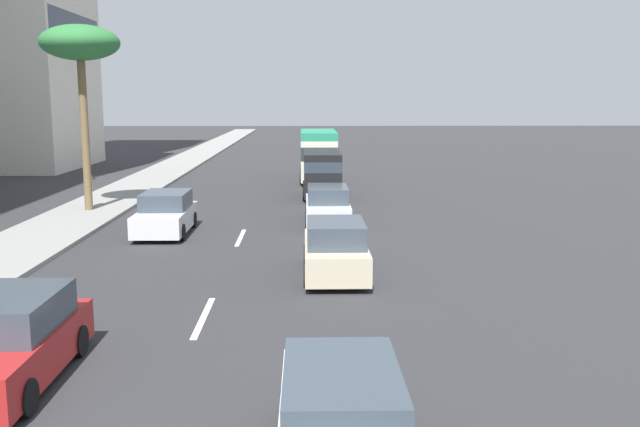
# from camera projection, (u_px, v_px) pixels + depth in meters

# --- Properties ---
(ground_plane) EXTENTS (198.00, 198.00, 0.00)m
(ground_plane) POSITION_uv_depth(u_px,v_px,m) (260.00, 196.00, 37.60)
(ground_plane) COLOR #2D2D30
(sidewalk_right) EXTENTS (162.00, 3.50, 0.15)m
(sidewalk_right) POSITION_uv_depth(u_px,v_px,m) (120.00, 195.00, 37.43)
(sidewalk_right) COLOR gray
(sidewalk_right) RESTS_ON ground_plane
(lane_stripe_mid) EXTENTS (3.20, 0.16, 0.01)m
(lane_stripe_mid) POSITION_uv_depth(u_px,v_px,m) (204.00, 317.00, 16.76)
(lane_stripe_mid) COLOR silver
(lane_stripe_mid) RESTS_ON ground_plane
(lane_stripe_far) EXTENTS (3.20, 0.16, 0.01)m
(lane_stripe_far) POSITION_uv_depth(u_px,v_px,m) (241.00, 238.00, 26.37)
(lane_stripe_far) COLOR silver
(lane_stripe_far) RESTS_ON ground_plane
(van_lead) EXTENTS (5.06, 2.07, 2.46)m
(van_lead) POSITION_uv_depth(u_px,v_px,m) (322.00, 171.00, 37.13)
(van_lead) COLOR black
(van_lead) RESTS_ON ground_plane
(car_second) EXTENTS (4.42, 1.92, 1.63)m
(car_second) POSITION_uv_depth(u_px,v_px,m) (166.00, 214.00, 27.11)
(car_second) COLOR silver
(car_second) RESTS_ON ground_plane
(car_third) EXTENTS (4.41, 1.81, 1.65)m
(car_third) POSITION_uv_depth(u_px,v_px,m) (12.00, 342.00, 12.83)
(car_third) COLOR #A51E1E
(car_third) RESTS_ON ground_plane
(car_fourth) EXTENTS (4.43, 1.90, 1.68)m
(car_fourth) POSITION_uv_depth(u_px,v_px,m) (335.00, 250.00, 20.62)
(car_fourth) COLOR beige
(car_fourth) RESTS_ON ground_plane
(car_fifth) EXTENTS (4.71, 1.88, 1.61)m
(car_fifth) POSITION_uv_depth(u_px,v_px,m) (327.00, 206.00, 29.29)
(car_fifth) COLOR silver
(car_fifth) RESTS_ON ground_plane
(minibus_sixth) EXTENTS (6.80, 2.37, 3.22)m
(minibus_sixth) POSITION_uv_depth(u_px,v_px,m) (318.00, 154.00, 44.48)
(minibus_sixth) COLOR silver
(minibus_sixth) RESTS_ON ground_plane
(car_seventh) EXTENTS (4.60, 1.80, 1.65)m
(car_seventh) POSITION_uv_depth(u_px,v_px,m) (341.00, 424.00, 9.60)
(car_seventh) COLOR silver
(car_seventh) RESTS_ON ground_plane
(pedestrian_near_lamp) EXTENTS (0.34, 0.25, 1.74)m
(pedestrian_near_lamp) POSITION_uv_depth(u_px,v_px,m) (89.00, 187.00, 32.66)
(pedestrian_near_lamp) COLOR navy
(pedestrian_near_lamp) RESTS_ON sidewalk_right
(palm_tree) EXTENTS (3.52, 3.52, 8.38)m
(palm_tree) POSITION_uv_depth(u_px,v_px,m) (80.00, 47.00, 30.90)
(palm_tree) COLOR brown
(palm_tree) RESTS_ON sidewalk_right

